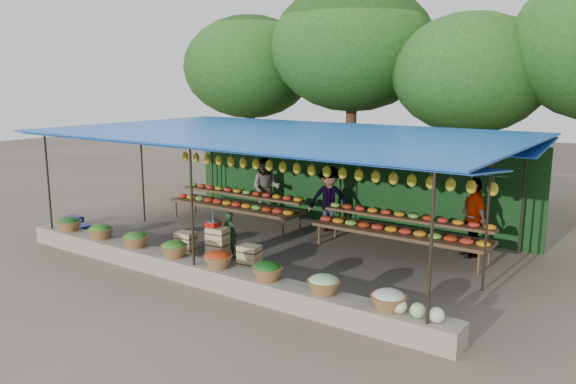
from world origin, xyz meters
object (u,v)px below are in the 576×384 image
Objects in this scene: crate_counter at (217,247)px; weighing_scale at (213,223)px; blue_crate_front at (82,230)px; vendor_seated at (230,234)px; blue_crate_back at (74,221)px.

weighing_scale is at bearing 180.00° from crate_counter.
weighing_scale is 0.67× the size of blue_crate_front.
blue_crate_front is (-4.28, -0.47, -0.16)m from crate_counter.
vendor_seated reaches higher than blue_crate_front.
vendor_seated is 2.26× the size of blue_crate_back.
weighing_scale reaches higher than crate_counter.
crate_counter is 4.87× the size of blue_crate_front.
crate_counter is 2.28× the size of vendor_seated.
blue_crate_front is at bearing -173.59° from weighing_scale.
blue_crate_back is at bearing 3.17° from vendor_seated.
weighing_scale reaches higher than vendor_seated.
crate_counter is 5.15× the size of blue_crate_back.
weighing_scale is at bearing 16.55° from blue_crate_front.
weighing_scale is 4.27m from blue_crate_front.
crate_counter is at bearing 16.40° from blue_crate_front.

